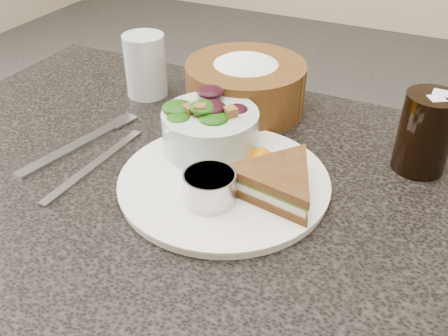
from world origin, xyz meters
TOP-DOWN VIEW (x-y plane):
  - dinner_plate at (0.04, 0.02)m, footprint 0.28×0.28m
  - sandwich at (0.11, 0.01)m, footprint 0.17×0.17m
  - salad_bowl at (-0.01, 0.08)m, footprint 0.17×0.17m
  - dressing_ramekin at (0.04, -0.03)m, footprint 0.08×0.08m
  - orange_wedge at (0.07, 0.08)m, footprint 0.09×0.09m
  - fork at (-0.21, 0.00)m, footprint 0.06×0.20m
  - knife at (-0.15, -0.02)m, footprint 0.02×0.21m
  - bread_basket at (-0.03, 0.23)m, footprint 0.27×0.27m
  - cola_glass at (0.27, 0.18)m, footprint 0.09×0.09m
  - water_glass at (-0.21, 0.21)m, footprint 0.07×0.07m

SIDE VIEW (x-z plane):
  - knife at x=-0.15m, z-range 0.75..0.75m
  - fork at x=-0.21m, z-range 0.75..0.76m
  - dinner_plate at x=0.04m, z-range 0.75..0.76m
  - orange_wedge at x=0.07m, z-range 0.76..0.79m
  - sandwich at x=0.11m, z-range 0.76..0.80m
  - dressing_ramekin at x=0.04m, z-range 0.76..0.80m
  - salad_bowl at x=-0.01m, z-range 0.76..0.84m
  - water_glass at x=-0.21m, z-range 0.75..0.86m
  - bread_basket at x=-0.03m, z-range 0.75..0.86m
  - cola_glass at x=0.27m, z-range 0.75..0.88m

